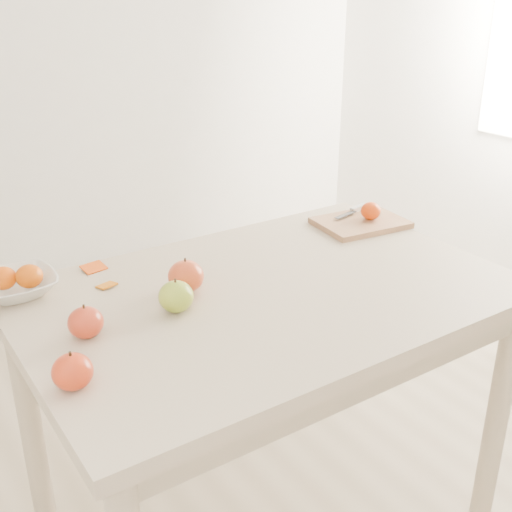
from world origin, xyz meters
TOP-DOWN VIEW (x-y plane):
  - table at (0.00, 0.00)m, footprint 1.20×0.80m
  - cutting_board at (0.49, 0.20)m, footprint 0.28×0.22m
  - board_tangerine at (0.52, 0.19)m, footprint 0.06×0.06m
  - fruit_bowl at (-0.52, 0.31)m, footprint 0.19×0.19m
  - bowl_tangerine_near at (-0.55, 0.32)m, footprint 0.06×0.06m
  - bowl_tangerine_far at (-0.49, 0.30)m, footprint 0.06×0.06m
  - orange_peel_a at (-0.32, 0.35)m, footprint 0.07×0.05m
  - orange_peel_b at (-0.33, 0.23)m, footprint 0.05×0.04m
  - paring_knife at (0.54, 0.27)m, footprint 0.17×0.06m
  - apple_green at (-0.24, 0.02)m, footprint 0.08×0.08m
  - apple_red_d at (-0.54, -0.14)m, footprint 0.08×0.08m
  - apple_red_b at (-0.45, 0.02)m, footprint 0.08×0.08m
  - apple_red_a at (-0.17, 0.10)m, footprint 0.09×0.09m

SIDE VIEW (x-z plane):
  - table at x=0.00m, z-range 0.28..1.03m
  - orange_peel_a at x=-0.32m, z-range 0.75..0.76m
  - orange_peel_b at x=-0.33m, z-range 0.75..0.76m
  - cutting_board at x=0.49m, z-range 0.75..0.77m
  - fruit_bowl at x=-0.52m, z-range 0.75..0.80m
  - paring_knife at x=0.54m, z-range 0.77..0.78m
  - apple_red_b at x=-0.45m, z-range 0.75..0.82m
  - apple_red_d at x=-0.54m, z-range 0.75..0.82m
  - apple_green at x=-0.24m, z-range 0.75..0.82m
  - apple_red_a at x=-0.17m, z-range 0.75..0.83m
  - board_tangerine at x=0.52m, z-range 0.77..0.82m
  - bowl_tangerine_near at x=-0.55m, z-range 0.77..0.82m
  - bowl_tangerine_far at x=-0.49m, z-range 0.77..0.83m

